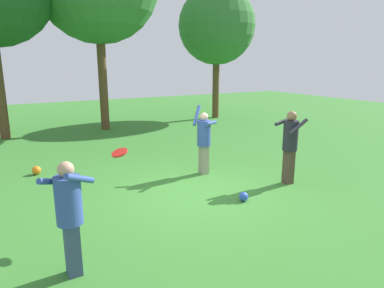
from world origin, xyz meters
TOP-DOWN VIEW (x-y plane):
  - ground_plane at (0.00, 0.00)m, footprint 40.00×40.00m
  - person_thrower at (0.84, 1.14)m, footprint 0.65×0.66m
  - person_catcher at (-2.93, -1.69)m, footprint 0.72×0.72m
  - person_bystander at (2.19, -0.46)m, footprint 0.62×0.53m
  - frisbee at (-1.95, -0.80)m, footprint 0.34×0.34m
  - ball_blue at (0.61, -0.82)m, footprint 0.19×0.19m
  - ball_orange at (-2.93, 3.15)m, footprint 0.22×0.22m
  - tree_far_right at (6.11, 8.67)m, footprint 3.74×3.74m

SIDE VIEW (x-z plane):
  - ground_plane at x=0.00m, z-range 0.00..0.00m
  - ball_blue at x=0.61m, z-range 0.00..0.19m
  - ball_orange at x=-2.93m, z-range 0.00..0.22m
  - person_thrower at x=0.84m, z-range 0.07..1.81m
  - person_catcher at x=-2.93m, z-range 0.14..1.73m
  - person_bystander at x=2.19m, z-range 0.16..1.88m
  - frisbee at x=-1.95m, z-range 1.31..1.42m
  - tree_far_right at x=6.11m, z-range 1.30..7.69m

